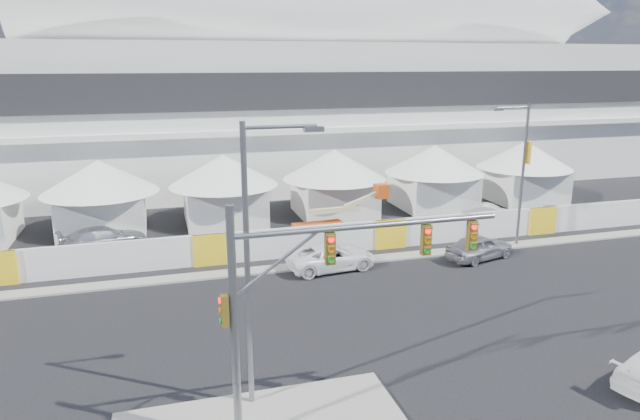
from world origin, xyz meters
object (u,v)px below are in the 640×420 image
object	(u,v)px
sedan_silver	(480,247)
pickup_curb	(332,257)
lot_car_a	(489,213)
traffic_mast	(291,312)
boom_lift	(328,225)
streetlight_curb	(521,166)
lot_car_b	(558,213)
streetlight_median	(255,249)
lot_car_c	(104,239)

from	to	relation	value
sedan_silver	pickup_curb	size ratio (longest dim) A/B	0.85
sedan_silver	lot_car_a	size ratio (longest dim) A/B	1.13
traffic_mast	boom_lift	xyz separation A→B (m)	(7.62, 21.04, -3.57)
sedan_silver	pickup_curb	bearing A→B (deg)	69.13
pickup_curb	streetlight_curb	xyz separation A→B (m)	(13.38, 0.80, 4.84)
pickup_curb	lot_car_b	world-z (taller)	pickup_curb
streetlight_median	sedan_silver	bearing A→B (deg)	35.88
lot_car_a	lot_car_c	xyz separation A→B (m)	(-28.81, 0.72, 0.14)
boom_lift	sedan_silver	bearing A→B (deg)	-44.70
sedan_silver	lot_car_c	bearing A→B (deg)	54.66
lot_car_b	boom_lift	bearing A→B (deg)	101.50
lot_car_a	traffic_mast	world-z (taller)	traffic_mast
traffic_mast	streetlight_median	world-z (taller)	streetlight_median
streetlight_curb	boom_lift	distance (m)	13.71
pickup_curb	streetlight_median	size ratio (longest dim) A/B	0.54
lot_car_a	lot_car_c	bearing A→B (deg)	119.36
streetlight_median	boom_lift	distance (m)	21.32
lot_car_a	lot_car_b	size ratio (longest dim) A/B	1.10
traffic_mast	streetlight_curb	bearing A→B (deg)	39.07
lot_car_b	streetlight_curb	distance (m)	9.81
sedan_silver	lot_car_a	xyz separation A→B (m)	(5.50, 7.70, -0.12)
lot_car_c	traffic_mast	distance (m)	24.00
pickup_curb	sedan_silver	bearing A→B (deg)	-101.37
streetlight_median	streetlight_curb	bearing A→B (deg)	34.01
lot_car_b	streetlight_median	distance (m)	33.24
lot_car_a	streetlight_median	distance (m)	29.91
streetlight_median	boom_lift	xyz separation A→B (m)	(8.41, 18.92, -5.10)
lot_car_c	streetlight_curb	world-z (taller)	streetlight_curb
boom_lift	lot_car_a	bearing A→B (deg)	-0.67
lot_car_a	streetlight_curb	world-z (taller)	streetlight_curb
traffic_mast	streetlight_curb	distance (m)	24.99
sedan_silver	lot_car_c	distance (m)	24.78
sedan_silver	streetlight_curb	distance (m)	6.32
streetlight_median	streetlight_curb	world-z (taller)	streetlight_median
boom_lift	lot_car_c	bearing A→B (deg)	171.22
lot_car_b	traffic_mast	xyz separation A→B (m)	(-26.50, -20.31, 3.90)
lot_car_a	boom_lift	world-z (taller)	boom_lift
lot_car_b	pickup_curb	bearing A→B (deg)	118.41
pickup_curb	lot_car_b	distance (m)	21.19
lot_car_c	streetlight_median	xyz separation A→B (m)	(6.86, -20.31, 5.25)
pickup_curb	streetlight_median	bearing A→B (deg)	146.10
lot_car_c	boom_lift	world-z (taller)	boom_lift
lot_car_b	streetlight_median	size ratio (longest dim) A/B	0.37
pickup_curb	lot_car_b	xyz separation A→B (m)	(20.50, 5.39, -0.13)
sedan_silver	lot_car_b	xyz separation A→B (m)	(10.84, 6.30, -0.16)
traffic_mast	boom_lift	bearing A→B (deg)	70.08
lot_car_b	boom_lift	world-z (taller)	boom_lift
traffic_mast	streetlight_curb	world-z (taller)	streetlight_curb
lot_car_a	streetlight_median	world-z (taller)	streetlight_median
lot_car_b	lot_car_c	distance (m)	34.21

